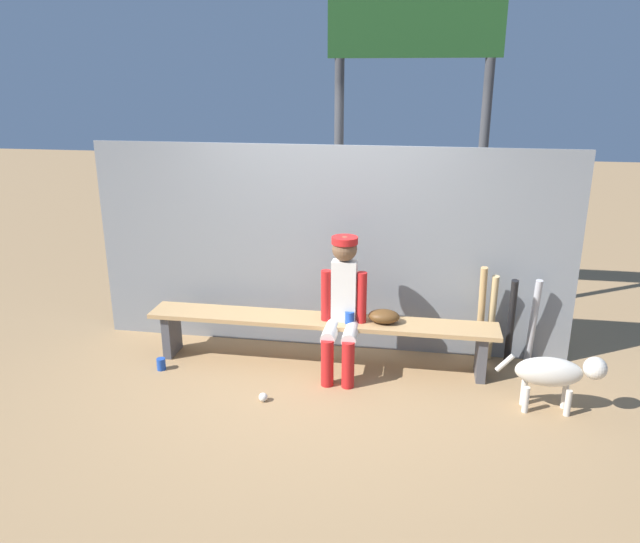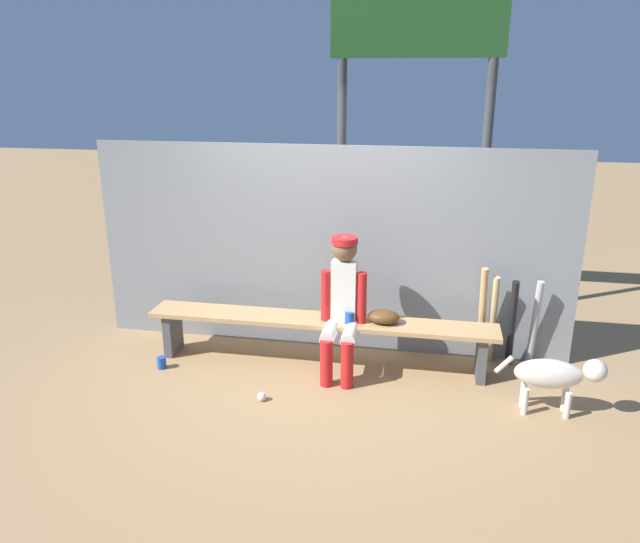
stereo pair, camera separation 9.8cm
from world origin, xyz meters
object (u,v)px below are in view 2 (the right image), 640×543
Objects in this scene: bat_wood_tan at (482,316)px; cup_on_bench at (349,318)px; bat_wood_natural at (493,319)px; player_seated at (342,303)px; bat_aluminum_silver at (535,323)px; dog at (556,375)px; baseball_glove at (384,317)px; scoreboard at (422,77)px; dugout_bench at (320,327)px; cup_on_ground at (162,363)px; baseball at (262,397)px; bat_aluminum_black at (512,324)px.

bat_wood_tan is 1.24m from cup_on_bench.
bat_wood_natural is 1.34m from cup_on_bench.
player_seated is 1.49× the size of bat_aluminum_silver.
dog is at bearing -12.38° from player_seated.
bat_wood_tan reaches higher than baseball_glove.
bat_wood_tan is at bearing -59.82° from scoreboard.
dugout_bench is 0.32m from cup_on_bench.
player_seated is at bearing 8.39° from cup_on_ground.
baseball_glove is 3.78× the size of baseball.
player_seated is at bearing -164.81° from bat_aluminum_silver.
bat_wood_natural is 7.87× the size of cup_on_bench.
bat_aluminum_black is at bearing 13.12° from cup_on_bench.
scoreboard reaches higher than bat_aluminum_silver.
scoreboard is at bearing 82.72° from baseball_glove.
bat_wood_tan reaches higher than bat_wood_natural.
bat_aluminum_silver is 0.99× the size of dog.
baseball is (-2.07, -1.01, -0.40)m from bat_aluminum_black.
scoreboard is at bearing 63.33° from baseball.
bat_wood_tan reaches higher than bat_aluminum_black.
cup_on_bench is at bearing -161.98° from bat_wood_tan.
bat_wood_natural is 1.00× the size of bat_aluminum_black.
player_seated is at bearing -163.52° from baseball_glove.
baseball_glove is at bearing 12.67° from cup_on_bench.
bat_wood_natural is (0.10, 0.02, -0.04)m from bat_wood_tan.
baseball_glove is 1.03m from bat_wood_natural.
cup_on_ground is at bearing -168.10° from bat_aluminum_silver.
dugout_bench is 1.96m from bat_aluminum_silver.
player_seated is at bearing 48.10° from baseball.
bat_wood_natural is 0.18m from bat_aluminum_black.
bat_wood_natural is at bearing 18.45° from player_seated.
dog is (0.52, -0.81, -0.14)m from bat_wood_tan.
cup_on_ground is at bearing -171.61° from player_seated.
scoreboard is (1.12, 2.23, 2.51)m from baseball.
player_seated reaches higher than bat_aluminum_silver.
scoreboard reaches higher than bat_wood_tan.
bat_aluminum_black reaches higher than baseball_glove.
bat_wood_tan reaches higher than baseball.
bat_aluminum_silver is at bearing 23.04° from bat_aluminum_black.
player_seated is 1.79m from bat_aluminum_silver.
scoreboard is at bearing 72.51° from cup_on_bench.
bat_aluminum_black reaches higher than bat_aluminum_silver.
cup_on_bench is (-1.17, -0.38, 0.04)m from bat_wood_tan.
dugout_bench is 29.03× the size of cup_on_bench.
cup_on_bench reaches higher than baseball.
dugout_bench is at bearing 180.00° from baseball_glove.
bat_aluminum_silver is at bearing 25.75° from baseball.
baseball_glove is 1.29m from baseball.
cup_on_bench is (-0.30, -0.07, -0.01)m from baseball_glove.
bat_wood_natural is 1.03× the size of dog.
dugout_bench is at bearing -169.50° from bat_aluminum_silver.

